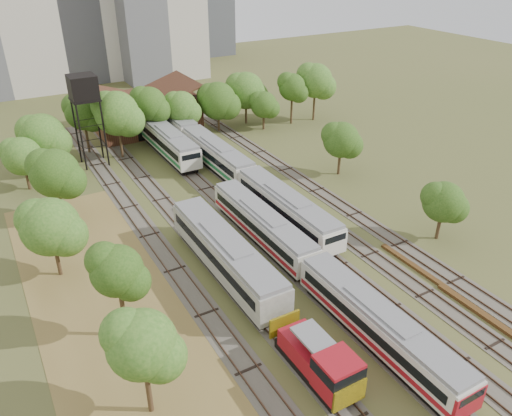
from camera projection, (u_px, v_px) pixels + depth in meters
ground at (400, 339)px, 39.43m from camera, size 240.00×240.00×0.00m
dry_grass_patch at (148, 358)px, 37.66m from camera, size 14.00×60.00×0.04m
tracks at (243, 210)px, 58.21m from camera, size 24.60×80.00×0.19m
railcar_red_set at (312, 268)px, 44.82m from camera, size 2.79×34.58×3.44m
railcar_green_set at (217, 156)px, 67.78m from camera, size 2.98×52.08×3.69m
railcar_rear at (170, 143)px, 71.62m from camera, size 3.15×16.08×3.90m
shunter_locomotive at (322, 363)px, 34.93m from camera, size 2.72×8.10×3.55m
old_grey_coach at (226, 255)px, 46.07m from camera, size 3.23×18.00×4.00m
water_tower at (83, 90)px, 65.27m from camera, size 3.60×3.60×12.43m
rail_pile_near at (485, 316)px, 41.67m from camera, size 0.64×9.54×0.32m
rail_pile_far at (414, 266)px, 48.03m from camera, size 0.54×8.56×0.28m
maintenance_shed at (145, 112)px, 81.88m from camera, size 16.45×11.55×7.58m
tree_band_left at (67, 223)px, 44.67m from camera, size 7.70×55.65×8.46m
tree_band_far at (187, 103)px, 75.99m from camera, size 50.07×11.15×9.72m
tree_band_right at (335, 141)px, 65.66m from camera, size 5.86×43.00×7.23m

